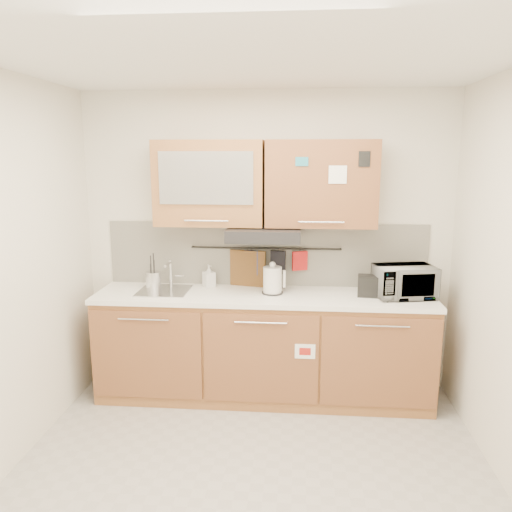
# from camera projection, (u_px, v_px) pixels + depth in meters

# --- Properties ---
(floor) EXTENTS (3.20, 3.20, 0.00)m
(floor) POSITION_uv_depth(u_px,v_px,m) (250.00, 483.00, 3.19)
(floor) COLOR #9E9993
(floor) RESTS_ON ground
(ceiling) EXTENTS (3.20, 3.20, 0.00)m
(ceiling) POSITION_uv_depth(u_px,v_px,m) (249.00, 53.00, 2.67)
(ceiling) COLOR white
(ceiling) RESTS_ON wall_back
(wall_back) EXTENTS (3.20, 0.00, 3.20)m
(wall_back) POSITION_uv_depth(u_px,v_px,m) (266.00, 243.00, 4.39)
(wall_back) COLOR silver
(wall_back) RESTS_ON ground
(base_cabinet) EXTENTS (2.80, 0.64, 0.88)m
(base_cabinet) POSITION_uv_depth(u_px,v_px,m) (263.00, 352.00, 4.27)
(base_cabinet) COLOR #A96D3C
(base_cabinet) RESTS_ON floor
(countertop) EXTENTS (2.82, 0.62, 0.04)m
(countertop) POSITION_uv_depth(u_px,v_px,m) (263.00, 296.00, 4.17)
(countertop) COLOR white
(countertop) RESTS_ON base_cabinet
(backsplash) EXTENTS (2.80, 0.02, 0.56)m
(backsplash) POSITION_uv_depth(u_px,v_px,m) (266.00, 254.00, 4.40)
(backsplash) COLOR silver
(backsplash) RESTS_ON countertop
(upper_cabinets) EXTENTS (1.82, 0.37, 0.70)m
(upper_cabinets) POSITION_uv_depth(u_px,v_px,m) (264.00, 183.00, 4.12)
(upper_cabinets) COLOR #A96D3C
(upper_cabinets) RESTS_ON wall_back
(range_hood) EXTENTS (0.60, 0.46, 0.10)m
(range_hood) POSITION_uv_depth(u_px,v_px,m) (264.00, 234.00, 4.13)
(range_hood) COLOR black
(range_hood) RESTS_ON upper_cabinets
(sink) EXTENTS (0.42, 0.40, 0.26)m
(sink) POSITION_uv_depth(u_px,v_px,m) (164.00, 291.00, 4.25)
(sink) COLOR silver
(sink) RESTS_ON countertop
(utensil_rail) EXTENTS (1.30, 0.02, 0.02)m
(utensil_rail) POSITION_uv_depth(u_px,v_px,m) (266.00, 248.00, 4.35)
(utensil_rail) COLOR black
(utensil_rail) RESTS_ON backsplash
(utensil_crock) EXTENTS (0.16, 0.16, 0.32)m
(utensil_crock) POSITION_uv_depth(u_px,v_px,m) (154.00, 280.00, 4.28)
(utensil_crock) COLOR silver
(utensil_crock) RESTS_ON countertop
(kettle) EXTENTS (0.20, 0.19, 0.27)m
(kettle) POSITION_uv_depth(u_px,v_px,m) (273.00, 281.00, 4.16)
(kettle) COLOR silver
(kettle) RESTS_ON countertop
(toaster) EXTENTS (0.24, 0.16, 0.17)m
(toaster) POSITION_uv_depth(u_px,v_px,m) (372.00, 286.00, 4.09)
(toaster) COLOR black
(toaster) RESTS_ON countertop
(microwave) EXTENTS (0.52, 0.40, 0.26)m
(microwave) POSITION_uv_depth(u_px,v_px,m) (404.00, 282.00, 4.06)
(microwave) COLOR #999999
(microwave) RESTS_ON countertop
(soap_bottle) EXTENTS (0.13, 0.13, 0.20)m
(soap_bottle) POSITION_uv_depth(u_px,v_px,m) (209.00, 276.00, 4.37)
(soap_bottle) COLOR #999999
(soap_bottle) RESTS_ON countertop
(cutting_board) EXTENTS (0.32, 0.09, 0.40)m
(cutting_board) POSITION_uv_depth(u_px,v_px,m) (248.00, 273.00, 4.40)
(cutting_board) COLOR brown
(cutting_board) RESTS_ON utensil_rail
(oven_mitt) EXTENTS (0.13, 0.06, 0.21)m
(oven_mitt) POSITION_uv_depth(u_px,v_px,m) (251.00, 262.00, 4.37)
(oven_mitt) COLOR navy
(oven_mitt) RESTS_ON utensil_rail
(dark_pouch) EXTENTS (0.13, 0.05, 0.20)m
(dark_pouch) POSITION_uv_depth(u_px,v_px,m) (278.00, 262.00, 4.35)
(dark_pouch) COLOR black
(dark_pouch) RESTS_ON utensil_rail
(pot_holder) EXTENTS (0.13, 0.07, 0.17)m
(pot_holder) POSITION_uv_depth(u_px,v_px,m) (300.00, 261.00, 4.34)
(pot_holder) COLOR #B51819
(pot_holder) RESTS_ON utensil_rail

